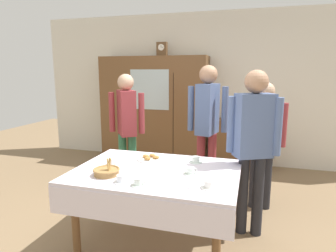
{
  "coord_description": "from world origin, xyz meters",
  "views": [
    {
      "loc": [
        0.84,
        -2.68,
        1.67
      ],
      "look_at": [
        0.0,
        0.2,
        1.1
      ],
      "focal_mm": 31.0,
      "sensor_mm": 36.0,
      "label": 1
    }
  ],
  "objects_px": {
    "mantel_clock": "(162,49)",
    "spoon_back_edge": "(124,160)",
    "wall_cabinet": "(154,110)",
    "bread_basket": "(107,171)",
    "tea_cup_back_edge": "(209,185)",
    "spoon_front_edge": "(185,187)",
    "person_behind_table_left": "(253,137)",
    "tea_cup_center": "(196,160)",
    "book_stack": "(242,118)",
    "person_near_right_end": "(263,134)",
    "pastry_plate": "(150,158)",
    "tea_cup_mid_left": "(139,182)",
    "person_behind_table_right": "(127,121)",
    "person_beside_shelf": "(207,118)",
    "tea_cup_far_right": "(112,163)",
    "dining_table": "(155,181)",
    "tea_cup_near_right": "(121,179)",
    "tea_cup_far_left": "(191,171)",
    "spoon_near_left": "(142,172)"
  },
  "relations": [
    {
      "from": "mantel_clock",
      "to": "spoon_back_edge",
      "type": "xyz_separation_m",
      "value": [
        0.31,
        -2.35,
        -1.3
      ]
    },
    {
      "from": "wall_cabinet",
      "to": "bread_basket",
      "type": "xyz_separation_m",
      "value": [
        0.52,
        -2.81,
        -0.18
      ]
    },
    {
      "from": "tea_cup_back_edge",
      "to": "spoon_front_edge",
      "type": "xyz_separation_m",
      "value": [
        -0.18,
        -0.05,
        -0.02
      ]
    },
    {
      "from": "person_behind_table_left",
      "to": "tea_cup_center",
      "type": "bearing_deg",
      "value": -169.53
    },
    {
      "from": "book_stack",
      "to": "person_near_right_end",
      "type": "height_order",
      "value": "person_near_right_end"
    },
    {
      "from": "tea_cup_center",
      "to": "pastry_plate",
      "type": "distance_m",
      "value": 0.48
    },
    {
      "from": "tea_cup_mid_left",
      "to": "person_behind_table_right",
      "type": "distance_m",
      "value": 1.73
    },
    {
      "from": "tea_cup_mid_left",
      "to": "person_behind_table_right",
      "type": "bearing_deg",
      "value": 117.23
    },
    {
      "from": "spoon_back_edge",
      "to": "person_beside_shelf",
      "type": "height_order",
      "value": "person_beside_shelf"
    },
    {
      "from": "bread_basket",
      "to": "person_behind_table_right",
      "type": "distance_m",
      "value": 1.45
    },
    {
      "from": "pastry_plate",
      "to": "tea_cup_mid_left",
      "type": "bearing_deg",
      "value": -78.08
    },
    {
      "from": "spoon_back_edge",
      "to": "person_behind_table_right",
      "type": "xyz_separation_m",
      "value": [
        -0.38,
        0.92,
        0.24
      ]
    },
    {
      "from": "person_beside_shelf",
      "to": "person_behind_table_left",
      "type": "bearing_deg",
      "value": -54.21
    },
    {
      "from": "tea_cup_mid_left",
      "to": "person_beside_shelf",
      "type": "height_order",
      "value": "person_beside_shelf"
    },
    {
      "from": "tea_cup_far_right",
      "to": "spoon_front_edge",
      "type": "distance_m",
      "value": 0.89
    },
    {
      "from": "tea_cup_back_edge",
      "to": "person_near_right_end",
      "type": "bearing_deg",
      "value": 72.05
    },
    {
      "from": "wall_cabinet",
      "to": "tea_cup_far_right",
      "type": "relative_size",
      "value": 15.11
    },
    {
      "from": "tea_cup_back_edge",
      "to": "spoon_back_edge",
      "type": "bearing_deg",
      "value": 152.77
    },
    {
      "from": "wall_cabinet",
      "to": "tea_cup_back_edge",
      "type": "relative_size",
      "value": 15.11
    },
    {
      "from": "dining_table",
      "to": "book_stack",
      "type": "xyz_separation_m",
      "value": [
        0.69,
        2.64,
        0.22
      ]
    },
    {
      "from": "tea_cup_center",
      "to": "spoon_back_edge",
      "type": "bearing_deg",
      "value": -170.41
    },
    {
      "from": "tea_cup_back_edge",
      "to": "tea_cup_center",
      "type": "relative_size",
      "value": 1.0
    },
    {
      "from": "book_stack",
      "to": "tea_cup_far_right",
      "type": "height_order",
      "value": "book_stack"
    },
    {
      "from": "wall_cabinet",
      "to": "book_stack",
      "type": "distance_m",
      "value": 1.59
    },
    {
      "from": "pastry_plate",
      "to": "dining_table",
      "type": "bearing_deg",
      "value": -63.47
    },
    {
      "from": "tea_cup_near_right",
      "to": "bread_basket",
      "type": "distance_m",
      "value": 0.24
    },
    {
      "from": "book_stack",
      "to": "tea_cup_back_edge",
      "type": "bearing_deg",
      "value": -92.89
    },
    {
      "from": "spoon_front_edge",
      "to": "wall_cabinet",
      "type": "bearing_deg",
      "value": 113.47
    },
    {
      "from": "tea_cup_far_left",
      "to": "tea_cup_far_right",
      "type": "distance_m",
      "value": 0.8
    },
    {
      "from": "spoon_back_edge",
      "to": "tea_cup_mid_left",
      "type": "bearing_deg",
      "value": -56.05
    },
    {
      "from": "tea_cup_near_right",
      "to": "tea_cup_mid_left",
      "type": "distance_m",
      "value": 0.17
    },
    {
      "from": "pastry_plate",
      "to": "spoon_back_edge",
      "type": "bearing_deg",
      "value": -161.8
    },
    {
      "from": "tea_cup_far_right",
      "to": "pastry_plate",
      "type": "height_order",
      "value": "tea_cup_far_right"
    },
    {
      "from": "bread_basket",
      "to": "spoon_near_left",
      "type": "distance_m",
      "value": 0.32
    },
    {
      "from": "mantel_clock",
      "to": "book_stack",
      "type": "bearing_deg",
      "value": 2.06
    },
    {
      "from": "bread_basket",
      "to": "pastry_plate",
      "type": "height_order",
      "value": "bread_basket"
    },
    {
      "from": "book_stack",
      "to": "spoon_near_left",
      "type": "height_order",
      "value": "book_stack"
    },
    {
      "from": "tea_cup_back_edge",
      "to": "person_behind_table_right",
      "type": "height_order",
      "value": "person_behind_table_right"
    },
    {
      "from": "person_beside_shelf",
      "to": "person_near_right_end",
      "type": "xyz_separation_m",
      "value": [
        0.69,
        -0.16,
        -0.14
      ]
    },
    {
      "from": "dining_table",
      "to": "person_behind_table_right",
      "type": "height_order",
      "value": "person_behind_table_right"
    },
    {
      "from": "bread_basket",
      "to": "tea_cup_center",
      "type": "bearing_deg",
      "value": 39.79
    },
    {
      "from": "tea_cup_mid_left",
      "to": "spoon_front_edge",
      "type": "distance_m",
      "value": 0.38
    },
    {
      "from": "tea_cup_back_edge",
      "to": "person_behind_table_right",
      "type": "xyz_separation_m",
      "value": [
        -1.34,
        1.42,
        0.21
      ]
    },
    {
      "from": "tea_cup_far_left",
      "to": "person_near_right_end",
      "type": "bearing_deg",
      "value": 59.52
    },
    {
      "from": "bread_basket",
      "to": "person_near_right_end",
      "type": "distance_m",
      "value": 1.91
    },
    {
      "from": "mantel_clock",
      "to": "tea_cup_center",
      "type": "height_order",
      "value": "mantel_clock"
    },
    {
      "from": "tea_cup_mid_left",
      "to": "spoon_near_left",
      "type": "xyz_separation_m",
      "value": [
        -0.09,
        0.3,
        -0.02
      ]
    },
    {
      "from": "pastry_plate",
      "to": "spoon_near_left",
      "type": "xyz_separation_m",
      "value": [
        0.06,
        -0.39,
        -0.01
      ]
    },
    {
      "from": "tea_cup_mid_left",
      "to": "person_near_right_end",
      "type": "distance_m",
      "value": 1.79
    },
    {
      "from": "tea_cup_near_right",
      "to": "tea_cup_center",
      "type": "distance_m",
      "value": 0.87
    }
  ]
}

